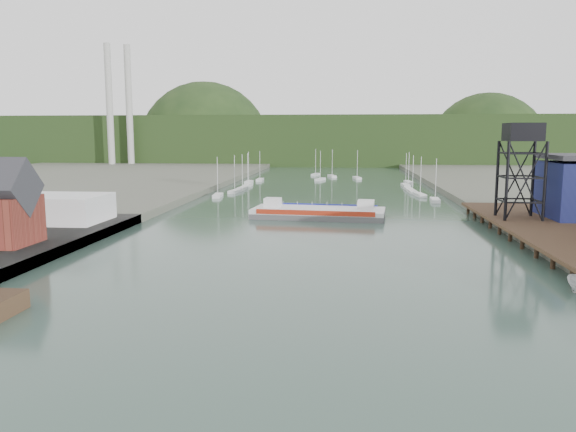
# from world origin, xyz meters

# --- Properties ---
(ground) EXTENTS (600.00, 600.00, 0.00)m
(ground) POSITION_xyz_m (0.00, 0.00, 0.00)
(ground) COLOR #2A4237
(ground) RESTS_ON ground
(east_pier) EXTENTS (14.00, 70.00, 2.45)m
(east_pier) POSITION_xyz_m (37.00, 45.00, 1.90)
(east_pier) COLOR black
(east_pier) RESTS_ON ground
(white_shed) EXTENTS (18.00, 12.00, 4.50)m
(white_shed) POSITION_xyz_m (-44.00, 50.00, 3.85)
(white_shed) COLOR silver
(white_shed) RESTS_ON west_quay
(lift_tower) EXTENTS (6.50, 6.50, 16.00)m
(lift_tower) POSITION_xyz_m (35.00, 58.00, 15.65)
(lift_tower) COLOR black
(lift_tower) RESTS_ON east_pier
(marina_sailboats) EXTENTS (57.71, 92.65, 0.90)m
(marina_sailboats) POSITION_xyz_m (0.08, 138.46, 0.35)
(marina_sailboats) COLOR silver
(marina_sailboats) RESTS_ON ground
(smokestacks) EXTENTS (11.20, 8.20, 60.00)m
(smokestacks) POSITION_xyz_m (-106.00, 232.50, 30.00)
(smokestacks) COLOR #B0AFAA
(smokestacks) RESTS_ON ground
(distant_hills) EXTENTS (500.00, 120.00, 80.00)m
(distant_hills) POSITION_xyz_m (-3.98, 301.35, 10.38)
(distant_hills) COLOR black
(distant_hills) RESTS_ON ground
(chain_ferry) EXTENTS (26.56, 12.71, 3.70)m
(chain_ferry) POSITION_xyz_m (0.50, 69.64, 1.06)
(chain_ferry) COLOR #505052
(chain_ferry) RESTS_ON ground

